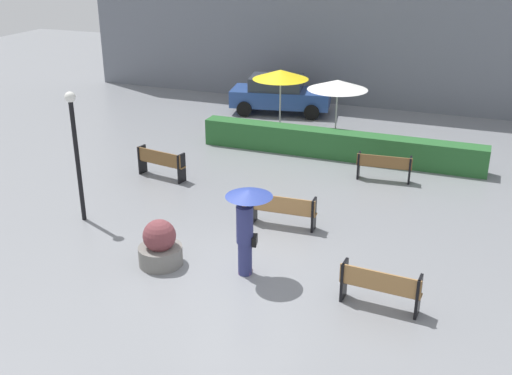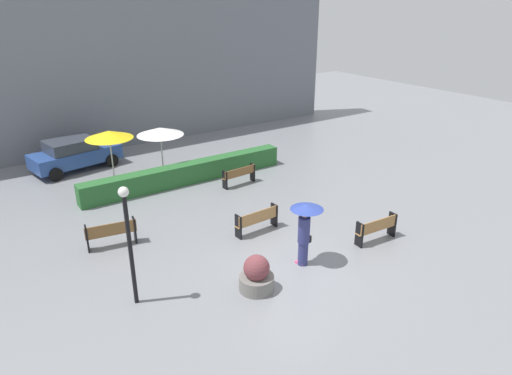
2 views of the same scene
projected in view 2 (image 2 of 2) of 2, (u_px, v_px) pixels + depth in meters
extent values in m
plane|color=gray|center=(297.00, 265.00, 14.74)|extent=(60.00, 60.00, 0.00)
cube|color=#9E7242|center=(256.00, 221.00, 16.69)|extent=(1.76, 0.34, 0.04)
cube|color=#9E7242|center=(259.00, 217.00, 16.49)|extent=(1.75, 0.12, 0.44)
cube|color=black|center=(238.00, 227.00, 16.22)|extent=(0.08, 0.36, 0.89)
cube|color=black|center=(274.00, 215.00, 17.12)|extent=(0.08, 0.36, 0.89)
cube|color=brown|center=(111.00, 234.00, 15.69)|extent=(1.72, 0.55, 0.04)
cube|color=brown|center=(111.00, 229.00, 15.48)|extent=(1.69, 0.33, 0.43)
cube|color=black|center=(87.00, 239.00, 15.38)|extent=(0.12, 0.37, 0.92)
cube|color=black|center=(135.00, 230.00, 15.98)|extent=(0.12, 0.37, 0.92)
cube|color=brown|center=(239.00, 175.00, 20.87)|extent=(1.71, 0.37, 0.04)
cube|color=brown|center=(240.00, 172.00, 20.69)|extent=(1.70, 0.18, 0.36)
cube|color=black|center=(225.00, 180.00, 20.42)|extent=(0.09, 0.33, 0.85)
cube|color=black|center=(253.00, 172.00, 21.33)|extent=(0.09, 0.33, 0.85)
cube|color=#9E7242|center=(376.00, 229.00, 16.06)|extent=(1.69, 0.36, 0.04)
cube|color=#9E7242|center=(379.00, 225.00, 15.85)|extent=(1.68, 0.15, 0.43)
cube|color=black|center=(359.00, 235.00, 15.68)|extent=(0.08, 0.36, 0.89)
cube|color=black|center=(392.00, 224.00, 16.41)|extent=(0.08, 0.36, 0.89)
cylinder|color=navy|center=(303.00, 253.00, 14.64)|extent=(0.32, 0.32, 0.81)
cube|color=#F2598C|center=(301.00, 262.00, 14.82)|extent=(0.32, 0.37, 0.08)
cylinder|color=navy|center=(304.00, 230.00, 14.31)|extent=(0.38, 0.38, 0.87)
sphere|color=tan|center=(305.00, 214.00, 14.10)|extent=(0.21, 0.21, 0.21)
cube|color=black|center=(307.00, 238.00, 14.62)|extent=(0.16, 0.30, 0.22)
cylinder|color=black|center=(306.00, 220.00, 14.26)|extent=(0.02, 0.02, 0.90)
cone|color=navy|center=(307.00, 207.00, 14.09)|extent=(1.05, 1.05, 0.16)
cylinder|color=slate|center=(257.00, 283.00, 13.43)|extent=(1.03, 1.03, 0.46)
sphere|color=brown|center=(257.00, 268.00, 13.23)|extent=(0.77, 0.77, 0.77)
cylinder|color=black|center=(131.00, 252.00, 12.31)|extent=(0.12, 0.12, 3.28)
sphere|color=white|center=(123.00, 192.00, 11.63)|extent=(0.28, 0.28, 0.28)
cylinder|color=silver|center=(112.00, 159.00, 20.84)|extent=(0.06, 0.06, 2.31)
cone|color=yellow|center=(109.00, 135.00, 20.39)|extent=(2.12, 2.12, 0.35)
cylinder|color=silver|center=(162.00, 153.00, 21.78)|extent=(0.06, 0.06, 2.19)
cone|color=white|center=(160.00, 131.00, 21.36)|extent=(2.19, 2.19, 0.35)
cube|color=#28602D|center=(187.00, 173.00, 21.10)|extent=(9.82, 0.70, 0.93)
cube|color=slate|center=(117.00, 60.00, 25.10)|extent=(28.00, 1.20, 9.62)
cube|color=#28478C|center=(76.00, 156.00, 22.72)|extent=(4.45, 2.49, 0.70)
cube|color=#333842|center=(70.00, 145.00, 22.35)|extent=(2.46, 1.99, 0.55)
cylinder|color=black|center=(95.00, 153.00, 24.35)|extent=(0.67, 0.33, 0.64)
cylinder|color=black|center=(112.00, 160.00, 23.21)|extent=(0.67, 0.33, 0.64)
cylinder|color=black|center=(41.00, 165.00, 22.50)|extent=(0.67, 0.33, 0.64)
cylinder|color=black|center=(56.00, 174.00, 21.35)|extent=(0.67, 0.33, 0.64)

